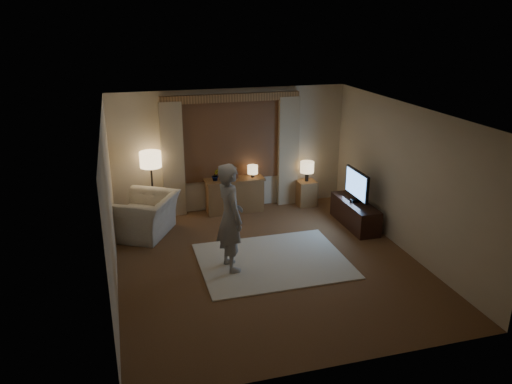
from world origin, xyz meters
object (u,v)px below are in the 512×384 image
object	(u,v)px
armchair	(145,216)
sideboard	(235,196)
side_table	(306,193)
person	(230,217)
tv_stand	(355,214)

from	to	relation	value
armchair	sideboard	bearing A→B (deg)	138.71
side_table	person	world-z (taller)	person
sideboard	tv_stand	distance (m)	2.56
sideboard	tv_stand	xyz separation A→B (m)	(2.15, -1.39, -0.10)
armchair	side_table	xyz separation A→B (m)	(3.55, 0.65, -0.11)
sideboard	armchair	bearing A→B (deg)	-159.93
tv_stand	person	xyz separation A→B (m)	(-2.81, -1.11, 0.68)
sideboard	side_table	bearing A→B (deg)	-1.77
armchair	tv_stand	world-z (taller)	armchair
tv_stand	sideboard	bearing A→B (deg)	147.07
sideboard	person	size ratio (longest dim) A/B	0.66
sideboard	tv_stand	size ratio (longest dim) A/B	0.86
sideboard	side_table	world-z (taller)	sideboard
tv_stand	armchair	bearing A→B (deg)	170.46
tv_stand	person	world-z (taller)	person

